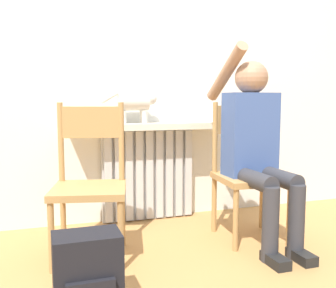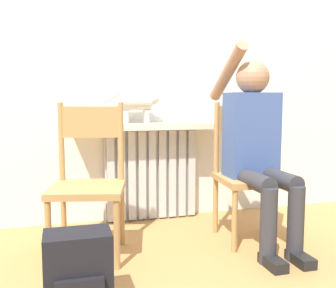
{
  "view_description": "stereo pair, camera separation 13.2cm",
  "coord_description": "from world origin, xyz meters",
  "px_view_note": "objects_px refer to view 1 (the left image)",
  "views": [
    {
      "loc": [
        -0.82,
        -1.82,
        0.96
      ],
      "look_at": [
        0.0,
        0.65,
        0.66
      ],
      "focal_mm": 42.0,
      "sensor_mm": 36.0,
      "label": 1
    },
    {
      "loc": [
        -0.7,
        -1.86,
        0.96
      ],
      "look_at": [
        0.0,
        0.65,
        0.66
      ],
      "focal_mm": 42.0,
      "sensor_mm": 36.0,
      "label": 2
    }
  ],
  "objects_px": {
    "cat": "(135,102)",
    "backpack": "(88,274)",
    "chair_left": "(90,180)",
    "chair_right": "(248,170)",
    "person": "(256,141)"
  },
  "relations": [
    {
      "from": "person",
      "to": "cat",
      "type": "bearing_deg",
      "value": 136.87
    },
    {
      "from": "backpack",
      "to": "cat",
      "type": "bearing_deg",
      "value": 66.39
    },
    {
      "from": "chair_left",
      "to": "chair_right",
      "type": "xyz_separation_m",
      "value": [
        1.08,
        0.0,
        0.0
      ]
    },
    {
      "from": "cat",
      "to": "backpack",
      "type": "height_order",
      "value": "cat"
    },
    {
      "from": "person",
      "to": "cat",
      "type": "xyz_separation_m",
      "value": [
        -0.67,
        0.62,
        0.25
      ]
    },
    {
      "from": "chair_left",
      "to": "chair_right",
      "type": "distance_m",
      "value": 1.08
    },
    {
      "from": "cat",
      "to": "backpack",
      "type": "relative_size",
      "value": 1.2
    },
    {
      "from": "chair_left",
      "to": "backpack",
      "type": "bearing_deg",
      "value": -85.53
    },
    {
      "from": "person",
      "to": "cat",
      "type": "distance_m",
      "value": 0.95
    },
    {
      "from": "chair_right",
      "to": "cat",
      "type": "height_order",
      "value": "cat"
    },
    {
      "from": "chair_left",
      "to": "person",
      "type": "bearing_deg",
      "value": 7.41
    },
    {
      "from": "cat",
      "to": "chair_right",
      "type": "bearing_deg",
      "value": -37.62
    },
    {
      "from": "chair_left",
      "to": "backpack",
      "type": "height_order",
      "value": "chair_left"
    },
    {
      "from": "chair_right",
      "to": "person",
      "type": "height_order",
      "value": "person"
    },
    {
      "from": "chair_right",
      "to": "backpack",
      "type": "distance_m",
      "value": 1.38
    }
  ]
}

